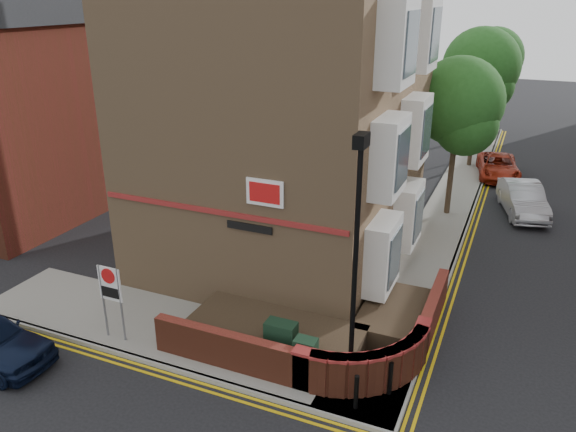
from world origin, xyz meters
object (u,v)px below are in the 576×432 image
at_px(lamppost, 355,267).
at_px(zone_sign, 110,290).
at_px(silver_car_near, 523,199).
at_px(utility_cabinet_large, 281,343).

bearing_deg(lamppost, zone_sign, -173.93).
distance_m(zone_sign, silver_car_near, 18.04).
bearing_deg(silver_car_near, lamppost, -118.33).
xyz_separation_m(utility_cabinet_large, silver_car_near, (5.30, 14.18, -0.03)).
bearing_deg(lamppost, utility_cabinet_large, 176.99).
relative_size(lamppost, utility_cabinet_large, 5.25).
distance_m(utility_cabinet_large, silver_car_near, 15.13).
relative_size(utility_cabinet_large, silver_car_near, 0.29).
relative_size(lamppost, zone_sign, 2.86).
height_order(lamppost, zone_sign, lamppost).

